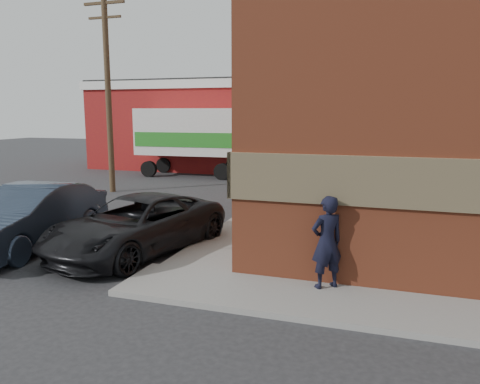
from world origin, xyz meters
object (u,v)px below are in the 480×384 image
Objects in this scene: warehouse at (225,124)px; man at (327,242)px; sedan at (30,217)px; suv_a at (136,225)px; utility_pole at (108,87)px; box_truck at (203,138)px.

warehouse reaches higher than man.
suv_a is (2.96, 0.52, -0.11)m from sedan.
sedan is at bearing -157.38° from suv_a.
utility_pole is 14.91m from man.
man is 8.11m from sedan.
utility_pole is at bearing 139.57° from suv_a.
box_truck is (-1.03, 14.59, 1.36)m from sedan.
warehouse is 8.60× the size of man.
suv_a is at bearing -76.66° from warehouse.
man reaches higher than suv_a.
man is at bearing -9.93° from sedan.
box_truck is at bearing -84.10° from warehouse.
warehouse is 11.27m from utility_pole.
man is (9.60, -20.25, -1.74)m from warehouse.
sedan is 14.69m from box_truck.
warehouse is at bearing -103.06° from man.
sedan is at bearing -88.48° from box_truck.
box_truck reaches higher than sedan.
warehouse is 3.17× the size of sedan.
man is 0.37× the size of sedan.
box_truck is at bearing -97.77° from man.
sedan is (3.04, -8.50, -3.90)m from utility_pole.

